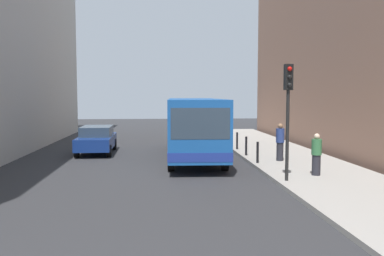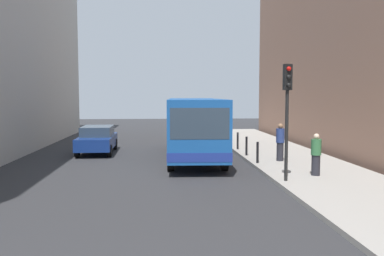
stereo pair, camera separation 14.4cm
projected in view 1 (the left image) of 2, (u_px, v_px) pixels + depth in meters
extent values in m
plane|color=#2D2D30|center=(182.00, 172.00, 16.98)|extent=(80.00, 80.00, 0.00)
cube|color=#9E9991|center=(310.00, 169.00, 17.42)|extent=(4.40, 40.00, 0.15)
cube|color=#19519E|center=(193.00, 123.00, 21.10)|extent=(2.92, 11.09, 2.50)
cube|color=navy|center=(193.00, 142.00, 21.17)|extent=(2.94, 11.11, 0.36)
cube|color=#2D3D4C|center=(200.00, 124.00, 15.61)|extent=(2.26, 0.15, 1.20)
cube|color=#2D3D4C|center=(193.00, 116.00, 21.57)|extent=(2.88, 9.49, 1.00)
cylinder|color=black|center=(225.00, 159.00, 17.36)|extent=(0.32, 1.01, 1.00)
cylinder|color=black|center=(171.00, 159.00, 17.26)|extent=(0.32, 1.01, 1.00)
cylinder|color=black|center=(209.00, 139.00, 25.13)|extent=(0.32, 1.01, 1.00)
cylinder|color=black|center=(172.00, 140.00, 25.03)|extent=(0.32, 1.01, 1.00)
cube|color=navy|center=(97.00, 142.00, 22.63)|extent=(1.87, 4.43, 0.64)
cube|color=#2D3D4C|center=(97.00, 131.00, 22.73)|extent=(1.64, 2.49, 0.52)
cylinder|color=black|center=(109.00, 151.00, 21.24)|extent=(0.23, 0.64, 0.64)
cylinder|color=black|center=(77.00, 151.00, 21.08)|extent=(0.23, 0.64, 0.64)
cylinder|color=black|center=(114.00, 144.00, 24.22)|extent=(0.23, 0.64, 0.64)
cylinder|color=black|center=(86.00, 144.00, 24.06)|extent=(0.23, 0.64, 0.64)
cylinder|color=black|center=(287.00, 136.00, 14.50)|extent=(0.12, 0.12, 3.20)
cube|color=black|center=(288.00, 77.00, 14.34)|extent=(0.28, 0.24, 0.90)
sphere|color=red|center=(290.00, 69.00, 14.19)|extent=(0.16, 0.16, 0.16)
sphere|color=black|center=(290.00, 77.00, 14.21)|extent=(0.16, 0.16, 0.16)
sphere|color=black|center=(289.00, 85.00, 14.23)|extent=(0.16, 0.16, 0.16)
cylinder|color=black|center=(258.00, 152.00, 18.44)|extent=(0.11, 0.11, 0.95)
cylinder|color=black|center=(246.00, 146.00, 20.82)|extent=(0.11, 0.11, 0.95)
cylinder|color=black|center=(237.00, 141.00, 23.19)|extent=(0.11, 0.11, 0.95)
cylinder|color=black|center=(230.00, 137.00, 25.57)|extent=(0.11, 0.11, 0.95)
cylinder|color=#26262D|center=(316.00, 165.00, 15.59)|extent=(0.32, 0.32, 0.78)
cylinder|color=#336B3F|center=(317.00, 147.00, 15.54)|extent=(0.38, 0.38, 0.60)
sphere|color=beige|center=(317.00, 136.00, 15.51)|extent=(0.21, 0.21, 0.21)
cylinder|color=#26262D|center=(280.00, 152.00, 19.08)|extent=(0.32, 0.32, 0.85)
cylinder|color=navy|center=(280.00, 136.00, 19.03)|extent=(0.38, 0.38, 0.65)
sphere|color=#8C6647|center=(280.00, 126.00, 18.99)|extent=(0.23, 0.23, 0.23)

